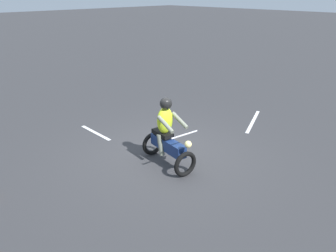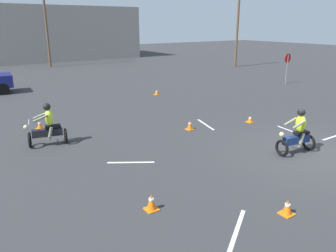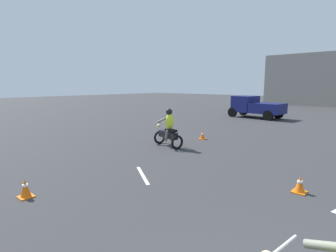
% 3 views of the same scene
% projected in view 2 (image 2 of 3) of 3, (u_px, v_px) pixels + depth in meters
% --- Properties ---
extents(ground_plane, '(120.00, 120.00, 0.00)m').
position_uv_depth(ground_plane, '(309.00, 153.00, 11.81)').
color(ground_plane, '#333335').
extents(motorcycle_rider_foreground, '(1.55, 0.84, 1.66)m').
position_uv_depth(motorcycle_rider_foreground, '(298.00, 134.00, 11.64)').
color(motorcycle_rider_foreground, black).
rests_on(motorcycle_rider_foreground, ground).
extents(motorcycle_rider_background, '(1.56, 0.93, 1.66)m').
position_uv_depth(motorcycle_rider_background, '(48.00, 127.00, 12.38)').
color(motorcycle_rider_background, black).
rests_on(motorcycle_rider_background, ground).
extents(stop_sign, '(0.70, 0.08, 2.30)m').
position_uv_depth(stop_sign, '(287.00, 62.00, 24.87)').
color(stop_sign, slate).
rests_on(stop_sign, ground).
extents(traffic_cone_near_left, '(0.32, 0.32, 0.32)m').
position_uv_depth(traffic_cone_near_left, '(157.00, 92.00, 21.45)').
color(traffic_cone_near_left, orange).
rests_on(traffic_cone_near_left, ground).
extents(traffic_cone_near_right, '(0.32, 0.32, 0.42)m').
position_uv_depth(traffic_cone_near_right, '(190.00, 125.00, 14.39)').
color(traffic_cone_near_right, orange).
rests_on(traffic_cone_near_right, ground).
extents(traffic_cone_mid_center, '(0.32, 0.32, 0.39)m').
position_uv_depth(traffic_cone_mid_center, '(40.00, 125.00, 14.47)').
color(traffic_cone_mid_center, orange).
rests_on(traffic_cone_mid_center, ground).
extents(traffic_cone_mid_left, '(0.32, 0.32, 0.39)m').
position_uv_depth(traffic_cone_mid_left, '(287.00, 208.00, 7.99)').
color(traffic_cone_mid_left, orange).
rests_on(traffic_cone_mid_left, ground).
extents(traffic_cone_far_right, '(0.32, 0.32, 0.31)m').
position_uv_depth(traffic_cone_far_right, '(250.00, 119.00, 15.47)').
color(traffic_cone_far_right, orange).
rests_on(traffic_cone_far_right, ground).
extents(traffic_cone_far_left, '(0.32, 0.32, 0.45)m').
position_uv_depth(traffic_cone_far_left, '(151.00, 202.00, 8.17)').
color(traffic_cone_far_left, orange).
rests_on(traffic_cone_far_left, ground).
extents(lane_stripe_e, '(1.43, 0.11, 0.01)m').
position_uv_depth(lane_stripe_e, '(333.00, 137.00, 13.51)').
color(lane_stripe_e, silver).
rests_on(lane_stripe_e, ground).
extents(lane_stripe_n, '(0.56, 1.69, 0.01)m').
position_uv_depth(lane_stripe_n, '(206.00, 124.00, 15.16)').
color(lane_stripe_n, silver).
rests_on(lane_stripe_n, ground).
extents(lane_stripe_nw, '(1.40, 0.93, 0.01)m').
position_uv_depth(lane_stripe_nw, '(131.00, 162.00, 11.03)').
color(lane_stripe_nw, silver).
rests_on(lane_stripe_nw, ground).
extents(lane_stripe_sw, '(1.82, 1.26, 0.01)m').
position_uv_depth(lane_stripe_sw, '(235.00, 234.00, 7.27)').
color(lane_stripe_sw, silver).
rests_on(lane_stripe_sw, ground).
extents(utility_pole_near, '(0.24, 0.24, 7.74)m').
position_uv_depth(utility_pole_near, '(237.00, 29.00, 34.12)').
color(utility_pole_near, brown).
rests_on(utility_pole_near, ground).
extents(utility_pole_far, '(0.24, 0.24, 10.25)m').
position_uv_depth(utility_pole_far, '(45.00, 17.00, 33.70)').
color(utility_pole_far, brown).
rests_on(utility_pole_far, ground).
extents(building_backdrop, '(26.53, 10.00, 6.51)m').
position_uv_depth(building_backdrop, '(27.00, 33.00, 40.86)').
color(building_backdrop, gray).
rests_on(building_backdrop, ground).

